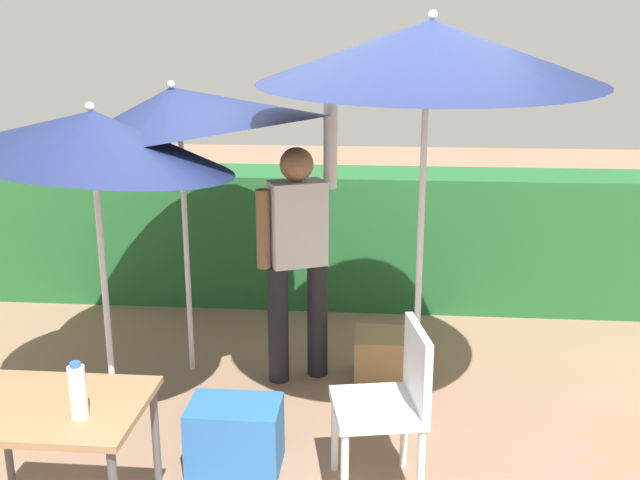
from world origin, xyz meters
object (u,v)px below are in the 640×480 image
umbrella_rainbow (430,52)px  cooler_box (235,436)px  umbrella_yellow (92,137)px  folding_table (51,425)px  bottle_water (78,391)px  person_vendor (297,247)px  chair_plastic (391,399)px  crate_cardboard (387,356)px  umbrella_orange (176,114)px

umbrella_rainbow → cooler_box: size_ratio=4.91×
cooler_box → umbrella_yellow: bearing=156.6°
folding_table → bottle_water: 0.29m
umbrella_yellow → person_vendor: (1.02, 0.78, -0.82)m
chair_plastic → cooler_box: size_ratio=1.80×
umbrella_yellow → bottle_water: size_ratio=8.42×
crate_cardboard → bottle_water: bearing=-121.3°
umbrella_orange → cooler_box: umbrella_orange is taller
crate_cardboard → bottle_water: 2.54m
chair_plastic → umbrella_rainbow: bearing=75.5°
crate_cardboard → umbrella_orange: bearing=-179.5°
umbrella_orange → chair_plastic: bearing=-42.2°
umbrella_rainbow → person_vendor: (-0.78, 0.62, -1.27)m
cooler_box → bottle_water: size_ratio=2.06×
chair_plastic → cooler_box: bearing=172.3°
bottle_water → person_vendor: bearing=72.3°
umbrella_rainbow → chair_plastic: bearing=-104.5°
cooler_box → chair_plastic: bearing=-7.7°
person_vendor → folding_table: person_vendor is taller
chair_plastic → crate_cardboard: chair_plastic is taller
person_vendor → folding_table: (-0.82, -1.95, -0.24)m
folding_table → bottle_water: bearing=-27.5°
cooler_box → bottle_water: bottle_water is taller
person_vendor → cooler_box: bearing=-100.7°
crate_cardboard → bottle_water: bottle_water is taller
person_vendor → cooler_box: 1.37m
umbrella_yellow → umbrella_rainbow: bearing=5.0°
umbrella_orange → chair_plastic: size_ratio=2.49×
umbrella_yellow → chair_plastic: size_ratio=2.27×
umbrella_rainbow → bottle_water: umbrella_rainbow is taller
folding_table → person_vendor: bearing=67.1°
umbrella_yellow → folding_table: 1.59m
person_vendor → bottle_water: 2.14m
umbrella_rainbow → bottle_water: (-1.43, -1.41, -1.30)m
cooler_box → folding_table: 1.13m
person_vendor → chair_plastic: size_ratio=2.11×
umbrella_rainbow → chair_plastic: size_ratio=2.73×
chair_plastic → cooler_box: 0.90m
chair_plastic → crate_cardboard: 1.33m
umbrella_yellow → crate_cardboard: (1.63, 0.82, -1.60)m
umbrella_yellow → person_vendor: 1.52m
umbrella_rainbow → folding_table: (-1.60, -1.32, -1.51)m
chair_plastic → cooler_box: chair_plastic is taller
person_vendor → folding_table: size_ratio=2.35×
umbrella_rainbow → bottle_water: size_ratio=10.11×
umbrella_orange → folding_table: umbrella_orange is taller
crate_cardboard → folding_table: 2.50m
umbrella_rainbow → crate_cardboard: umbrella_rainbow is taller
umbrella_rainbow → umbrella_orange: size_ratio=1.09×
bottle_water → crate_cardboard: bearing=58.7°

